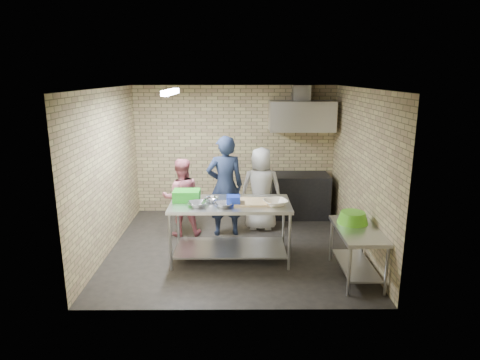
# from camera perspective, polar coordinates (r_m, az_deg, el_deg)

# --- Properties ---
(floor) EXTENTS (4.20, 4.20, 0.00)m
(floor) POSITION_cam_1_polar(r_m,az_deg,el_deg) (7.36, -0.78, -9.10)
(floor) COLOR black
(floor) RESTS_ON ground
(ceiling) EXTENTS (4.20, 4.20, 0.00)m
(ceiling) POSITION_cam_1_polar(r_m,az_deg,el_deg) (6.77, -0.86, 12.40)
(ceiling) COLOR black
(ceiling) RESTS_ON ground
(back_wall) EXTENTS (4.20, 0.06, 2.70)m
(back_wall) POSITION_cam_1_polar(r_m,az_deg,el_deg) (8.90, -0.72, 4.09)
(back_wall) COLOR tan
(back_wall) RESTS_ON ground
(front_wall) EXTENTS (4.20, 0.06, 2.70)m
(front_wall) POSITION_cam_1_polar(r_m,az_deg,el_deg) (5.01, -0.99, -3.95)
(front_wall) COLOR tan
(front_wall) RESTS_ON ground
(left_wall) EXTENTS (0.06, 4.00, 2.70)m
(left_wall) POSITION_cam_1_polar(r_m,az_deg,el_deg) (7.27, -17.61, 1.12)
(left_wall) COLOR tan
(left_wall) RESTS_ON ground
(right_wall) EXTENTS (0.06, 4.00, 2.70)m
(right_wall) POSITION_cam_1_polar(r_m,az_deg,el_deg) (7.24, 16.06, 1.17)
(right_wall) COLOR tan
(right_wall) RESTS_ON ground
(prep_table) EXTENTS (1.90, 0.95, 0.95)m
(prep_table) POSITION_cam_1_polar(r_m,az_deg,el_deg) (6.77, -1.31, -6.93)
(prep_table) COLOR silver
(prep_table) RESTS_ON floor
(side_counter) EXTENTS (0.60, 1.20, 0.75)m
(side_counter) POSITION_cam_1_polar(r_m,az_deg,el_deg) (6.45, 15.59, -9.53)
(side_counter) COLOR silver
(side_counter) RESTS_ON floor
(stove) EXTENTS (1.20, 0.70, 0.90)m
(stove) POSITION_cam_1_polar(r_m,az_deg,el_deg) (8.86, 8.05, -2.08)
(stove) COLOR black
(stove) RESTS_ON floor
(range_hood) EXTENTS (1.30, 0.60, 0.60)m
(range_hood) POSITION_cam_1_polar(r_m,az_deg,el_deg) (8.60, 8.39, 8.63)
(range_hood) COLOR silver
(range_hood) RESTS_ON back_wall
(hood_duct) EXTENTS (0.35, 0.30, 0.30)m
(hood_duct) POSITION_cam_1_polar(r_m,az_deg,el_deg) (8.72, 8.35, 11.67)
(hood_duct) COLOR #A5A8AD
(hood_duct) RESTS_ON back_wall
(wall_shelf) EXTENTS (0.80, 0.20, 0.04)m
(wall_shelf) POSITION_cam_1_polar(r_m,az_deg,el_deg) (8.86, 10.10, 7.55)
(wall_shelf) COLOR #3F2B19
(wall_shelf) RESTS_ON back_wall
(fluorescent_fixture) EXTENTS (0.10, 1.25, 0.08)m
(fluorescent_fixture) POSITION_cam_1_polar(r_m,az_deg,el_deg) (6.85, -9.43, 11.74)
(fluorescent_fixture) COLOR white
(fluorescent_fixture) RESTS_ON ceiling
(green_crate) EXTENTS (0.42, 0.32, 0.17)m
(green_crate) POSITION_cam_1_polar(r_m,az_deg,el_deg) (6.75, -7.28, -2.09)
(green_crate) COLOR green
(green_crate) RESTS_ON prep_table
(blue_tub) EXTENTS (0.21, 0.21, 0.14)m
(blue_tub) POSITION_cam_1_polar(r_m,az_deg,el_deg) (6.49, -0.91, -2.78)
(blue_tub) COLOR #1731AD
(blue_tub) RESTS_ON prep_table
(cutting_board) EXTENTS (0.58, 0.44, 0.03)m
(cutting_board) POSITION_cam_1_polar(r_m,az_deg,el_deg) (6.59, 1.71, -3.01)
(cutting_board) COLOR tan
(cutting_board) RESTS_ON prep_table
(mixing_bowl_a) EXTENTS (0.36, 0.36, 0.07)m
(mixing_bowl_a) POSITION_cam_1_polar(r_m,az_deg,el_deg) (6.44, -5.83, -3.30)
(mixing_bowl_a) COLOR #B1B4B8
(mixing_bowl_a) RESTS_ON prep_table
(mixing_bowl_b) EXTENTS (0.28, 0.28, 0.07)m
(mixing_bowl_b) POSITION_cam_1_polar(r_m,az_deg,el_deg) (6.66, -3.91, -2.67)
(mixing_bowl_b) COLOR silver
(mixing_bowl_b) RESTS_ON prep_table
(mixing_bowl_c) EXTENTS (0.34, 0.34, 0.07)m
(mixing_bowl_c) POSITION_cam_1_polar(r_m,az_deg,el_deg) (6.39, -2.27, -3.39)
(mixing_bowl_c) COLOR silver
(mixing_bowl_c) RESTS_ON prep_table
(ceramic_bowl) EXTENTS (0.45, 0.45, 0.09)m
(ceramic_bowl) POSITION_cam_1_polar(r_m,az_deg,el_deg) (6.48, 4.85, -3.09)
(ceramic_bowl) COLOR #F2E3C1
(ceramic_bowl) RESTS_ON prep_table
(green_basin) EXTENTS (0.46, 0.46, 0.17)m
(green_basin) POSITION_cam_1_polar(r_m,az_deg,el_deg) (6.50, 15.10, -4.94)
(green_basin) COLOR #59C626
(green_basin) RESTS_ON side_counter
(bottle_red) EXTENTS (0.07, 0.07, 0.18)m
(bottle_red) POSITION_cam_1_polar(r_m,az_deg,el_deg) (8.80, 8.51, 8.29)
(bottle_red) COLOR #B22619
(bottle_red) RESTS_ON wall_shelf
(bottle_green) EXTENTS (0.06, 0.06, 0.15)m
(bottle_green) POSITION_cam_1_polar(r_m,az_deg,el_deg) (8.87, 11.09, 8.13)
(bottle_green) COLOR green
(bottle_green) RESTS_ON wall_shelf
(man_navy) EXTENTS (0.74, 0.55, 1.86)m
(man_navy) POSITION_cam_1_polar(r_m,az_deg,el_deg) (7.65, -2.05, -0.82)
(man_navy) COLOR #161F37
(man_navy) RESTS_ON floor
(woman_pink) EXTENTS (0.78, 0.65, 1.45)m
(woman_pink) POSITION_cam_1_polar(r_m,az_deg,el_deg) (7.75, -7.98, -2.36)
(woman_pink) COLOR #CC6C7B
(woman_pink) RESTS_ON floor
(woman_white) EXTENTS (0.81, 0.55, 1.60)m
(woman_white) POSITION_cam_1_polar(r_m,az_deg,el_deg) (7.97, 2.89, -1.21)
(woman_white) COLOR silver
(woman_white) RESTS_ON floor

